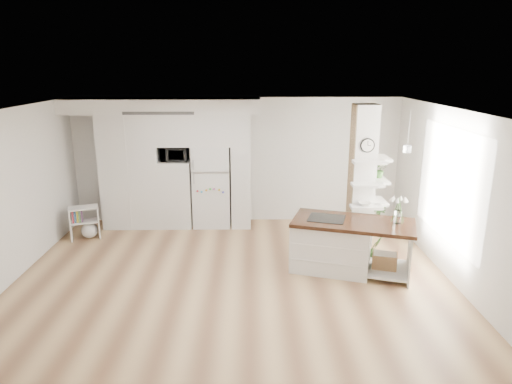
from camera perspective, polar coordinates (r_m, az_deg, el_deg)
The scene contains 14 objects.
floor at distance 7.49m, azimuth -2.94°, elevation -10.94°, with size 7.00×6.00×0.01m, color tan.
room at distance 6.87m, azimuth -3.15°, elevation 3.06°, with size 7.04×6.04×2.72m.
cabinet_wall at distance 9.71m, azimuth -11.11°, elevation 4.36°, with size 4.00×0.71×2.70m.
refrigerator at distance 9.74m, azimuth -5.55°, elevation 0.81°, with size 0.78×0.69×1.75m.
column at distance 8.35m, azimuth 13.75°, elevation 1.32°, with size 0.69×0.90×2.70m.
window at distance 7.92m, azimuth 23.04°, elevation 0.85°, with size 2.40×2.40×0.00m, color white.
pendant_light at distance 7.10m, azimuth 10.76°, elevation 5.39°, with size 0.12×0.12×0.10m, color white.
kitchen_island at distance 7.81m, azimuth 10.29°, elevation -6.35°, with size 2.14×1.47×1.45m.
bookshelf at distance 9.69m, azimuth -20.46°, elevation -3.82°, with size 0.63×0.48×0.66m.
floor_plant_a at distance 8.29m, azimuth 14.62°, elevation -6.91°, with size 0.27×0.22×0.49m, color #346227.
floor_plant_b at distance 9.98m, azimuth 15.05°, elevation -3.06°, with size 0.28×0.28×0.50m, color #346227.
microwave at distance 9.62m, azimuth -10.15°, elevation 4.70°, with size 0.54×0.37×0.30m, color #2D2D2D.
shelf_plant at distance 8.54m, azimuth 15.19°, elevation 2.72°, with size 0.27×0.23×0.30m, color #346227.
decor_bowl at distance 8.21m, azimuth 13.46°, elevation -1.44°, with size 0.22×0.22×0.05m, color white.
Camera 1 is at (0.28, -6.70, 3.33)m, focal length 32.00 mm.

